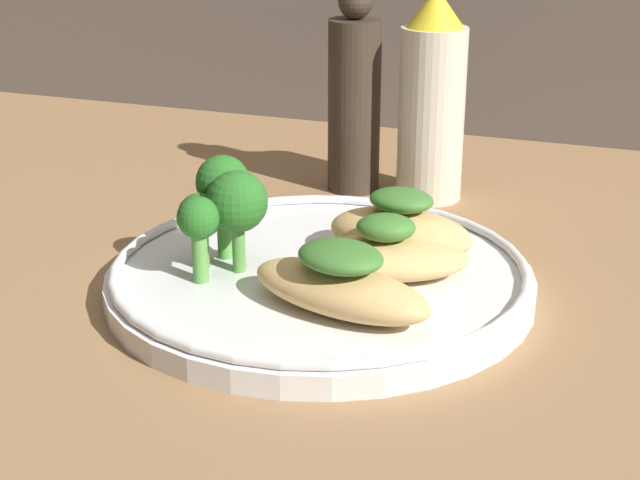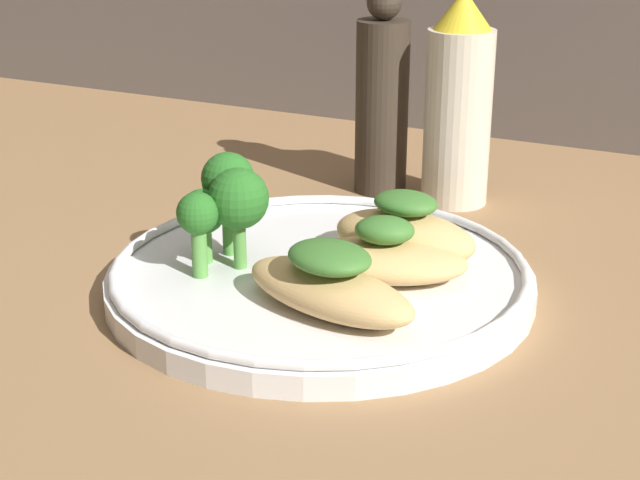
{
  "view_description": "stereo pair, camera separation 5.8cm",
  "coord_description": "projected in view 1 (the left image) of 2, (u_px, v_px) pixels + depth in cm",
  "views": [
    {
      "loc": [
        18.46,
        -50.9,
        24.82
      ],
      "look_at": [
        0.0,
        0.0,
        3.4
      ],
      "focal_mm": 55.0,
      "sensor_mm": 36.0,
      "label": 1
    },
    {
      "loc": [
        23.82,
        -48.63,
        24.82
      ],
      "look_at": [
        0.0,
        0.0,
        3.4
      ],
      "focal_mm": 55.0,
      "sensor_mm": 36.0,
      "label": 2
    }
  ],
  "objects": [
    {
      "name": "grilled_meat_middle",
      "position": [
        385.0,
        254.0,
        0.58
      ],
      "size": [
        10.89,
        7.68,
        3.83
      ],
      "color": "tan",
      "rests_on": "plate"
    },
    {
      "name": "broccoli_bunch",
      "position": [
        220.0,
        204.0,
        0.58
      ],
      "size": [
        5.56,
        6.38,
        6.58
      ],
      "color": "#569942",
      "rests_on": "plate"
    },
    {
      "name": "ground_plane",
      "position": [
        320.0,
        299.0,
        0.6
      ],
      "size": [
        180.0,
        180.0,
        1.0
      ],
      "primitive_type": "cube",
      "color": "#936D47"
    },
    {
      "name": "pepper_grinder",
      "position": [
        354.0,
        99.0,
        0.75
      ],
      "size": [
        4.06,
        4.06,
        15.93
      ],
      "color": "#382D23",
      "rests_on": "ground_plane"
    },
    {
      "name": "sauce_bottle",
      "position": [
        432.0,
        101.0,
        0.73
      ],
      "size": [
        4.98,
        4.98,
        15.92
      ],
      "color": "beige",
      "rests_on": "ground_plane"
    },
    {
      "name": "grilled_meat_front",
      "position": [
        340.0,
        284.0,
        0.53
      ],
      "size": [
        11.85,
        7.29,
        3.97
      ],
      "color": "tan",
      "rests_on": "plate"
    },
    {
      "name": "grilled_meat_back",
      "position": [
        400.0,
        230.0,
        0.6
      ],
      "size": [
        9.36,
        5.47,
        4.42
      ],
      "color": "tan",
      "rests_on": "plate"
    },
    {
      "name": "plate",
      "position": [
        320.0,
        277.0,
        0.59
      ],
      "size": [
        25.75,
        25.75,
        2.0
      ],
      "color": "white",
      "rests_on": "ground_plane"
    }
  ]
}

